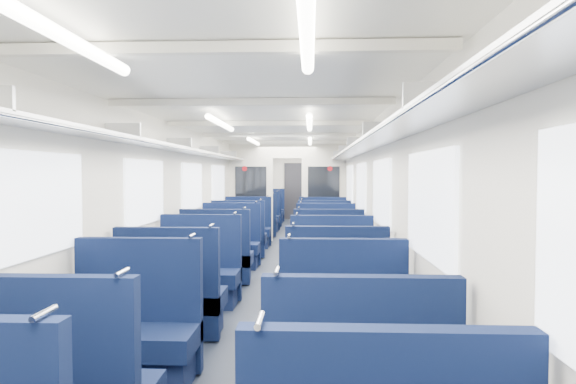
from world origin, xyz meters
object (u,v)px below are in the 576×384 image
seat_22 (261,218)px  seat_25 (319,216)px  seat_18 (248,231)px  seat_21 (321,223)px  bulkhead (287,190)px  seat_20 (257,223)px  seat_12 (217,259)px  seat_9 (336,299)px  seat_15 (326,248)px  seat_6 (134,336)px  seat_7 (344,339)px  seat_19 (323,233)px  seat_10 (199,276)px  seat_8 (171,301)px  seat_11 (332,279)px  seat_26 (269,212)px  seat_17 (324,239)px  seat_24 (265,215)px  seat_27 (319,212)px  seat_14 (231,247)px  end_door (295,191)px  seat_23 (320,219)px  seat_16 (239,239)px

seat_22 → seat_25: (1.66, 1.06, 0.00)m
seat_18 → seat_25: bearing=68.1°
seat_21 → seat_25: size_ratio=1.00×
bulkhead → seat_20: bulkhead is taller
bulkhead → seat_12: size_ratio=2.44×
seat_9 → seat_15: same height
seat_6 → seat_7: size_ratio=1.00×
seat_7 → seat_19: (0.00, 6.84, 0.00)m
seat_10 → seat_8: bearing=-90.0°
bulkhead → seat_11: (0.83, -5.86, -0.88)m
seat_22 → seat_26: same height
seat_15 → seat_17: (0.00, 1.20, 0.00)m
seat_9 → seat_24: 10.16m
seat_27 → seat_11: bearing=-90.0°
seat_11 → seat_26: 10.44m
seat_14 → seat_19: same height
seat_17 → seat_19: (0.00, 0.99, 0.00)m
end_door → seat_22: size_ratio=1.74×
seat_12 → seat_25: same height
seat_7 → seat_18: same height
seat_22 → seat_24: size_ratio=1.00×
seat_8 → seat_23: size_ratio=1.00×
seat_25 → seat_27: 1.34m
seat_17 → seat_19: same height
seat_20 → seat_21: size_ratio=1.00×
end_door → seat_14: end_door is taller
seat_7 → seat_20: bearing=100.6°
seat_15 → seat_19: size_ratio=1.00×
seat_8 → seat_27: bearing=81.8°
seat_19 → seat_25: (0.00, 4.30, 0.00)m
seat_9 → seat_18: same height
seat_6 → seat_10: same height
seat_23 → seat_25: (0.00, 1.07, 0.00)m
seat_7 → end_door: bearing=93.5°
seat_18 → seat_14: bearing=-90.0°
seat_9 → seat_15: (0.00, 3.45, 0.00)m
seat_19 → seat_27: bearing=90.0°
seat_10 → seat_27: (1.66, 10.24, 0.00)m
end_door → seat_12: end_door is taller
seat_20 → seat_17: bearing=-61.1°
seat_8 → seat_9: bearing=6.0°
seat_25 → seat_9: bearing=-90.0°
seat_12 → seat_15: size_ratio=1.00×
seat_8 → seat_26: size_ratio=1.00×
seat_26 → seat_12: bearing=-90.0°
seat_16 → seat_12: bearing=-90.0°
seat_9 → seat_19: (0.00, 5.64, 0.00)m
seat_10 → seat_27: 10.38m
bulkhead → seat_14: bulkhead is taller
seat_6 → seat_11: (1.66, 2.21, 0.00)m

